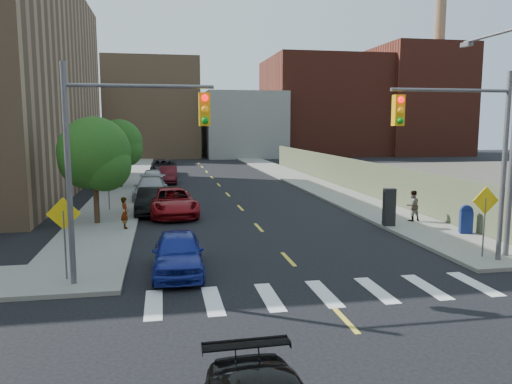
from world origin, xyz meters
name	(u,v)px	position (x,y,z in m)	size (l,w,h in m)	color
ground	(376,352)	(0.00, 0.00, 0.00)	(160.00, 160.00, 0.00)	black
sidewalk_nw	(132,175)	(-7.75, 41.50, 0.07)	(3.50, 73.00, 0.15)	gray
sidewalk_ne	(281,172)	(7.75, 41.50, 0.07)	(3.50, 73.00, 0.15)	gray
fence_north	(343,173)	(9.60, 28.00, 1.25)	(0.12, 44.00, 2.50)	#5E5E42
bg_bldg_west	(44,118)	(-22.00, 70.00, 6.00)	(14.00, 18.00, 12.00)	#592319
bg_bldg_midwest	(153,109)	(-6.00, 72.00, 7.50)	(14.00, 16.00, 15.00)	#8C6B4C
bg_bldg_center	(242,125)	(8.00, 70.00, 5.00)	(12.00, 16.00, 10.00)	gray
bg_bldg_east	(321,107)	(22.00, 72.00, 8.00)	(18.00, 18.00, 16.00)	#592319
bg_bldg_fareast	(415,101)	(38.00, 70.00, 9.00)	(14.00, 16.00, 18.00)	#592319
smokestack	(438,72)	(42.00, 70.00, 14.00)	(1.80, 1.80, 28.00)	#8C6B4C
signal_nw	(118,144)	(-5.98, 6.00, 4.53)	(4.59, 0.30, 7.00)	#59595E
signal_ne	(468,141)	(5.98, 6.00, 4.53)	(4.59, 0.30, 7.00)	#59595E
streetlight_ne	(508,122)	(8.20, 6.90, 5.22)	(0.25, 3.70, 9.00)	#59595E
warn_sign_nw	(64,223)	(-7.80, 6.50, 1.99)	(1.06, 0.06, 2.83)	#59595E
warn_sign_ne	(485,209)	(7.20, 6.50, 1.99)	(1.06, 0.06, 2.83)	#59595E
warn_sign_midwest	(108,178)	(-7.80, 20.00, 1.99)	(1.06, 0.06, 2.83)	#59595E
tree_west_near	(95,157)	(-8.00, 16.05, 3.48)	(3.66, 3.64, 5.52)	#332114
tree_west_far	(119,145)	(-8.00, 31.05, 3.48)	(3.66, 3.64, 5.52)	#332114
parked_car_blue	(178,253)	(-4.20, 7.00, 0.73)	(1.72, 4.27, 1.45)	navy
parked_car_black	(152,201)	(-5.31, 18.94, 0.74)	(1.57, 4.50, 1.48)	black
parked_car_red	(172,202)	(-4.20, 18.15, 0.78)	(2.58, 5.59, 1.55)	maroon
parked_car_silver	(151,189)	(-5.50, 24.48, 0.77)	(2.16, 5.31, 1.54)	#95969C
parked_car_white	(153,178)	(-5.50, 31.21, 0.76)	(1.80, 4.47, 1.52)	#BBBBBB
parked_car_maroon	(168,175)	(-4.20, 34.20, 0.73)	(1.54, 4.43, 1.46)	#440D13
parked_car_grey	(164,167)	(-4.58, 41.42, 0.79)	(2.61, 5.67, 1.58)	black
mailbox	(466,220)	(9.01, 10.34, 0.79)	(0.64, 0.56, 1.31)	#0E1B55
payphone	(389,207)	(6.30, 12.63, 1.07)	(0.55, 0.45, 1.85)	black
pedestrian_west	(125,213)	(-6.49, 14.28, 0.91)	(0.56, 0.37, 1.53)	gray
pedestrian_east	(413,206)	(8.02, 13.51, 0.95)	(0.77, 0.60, 1.59)	gray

